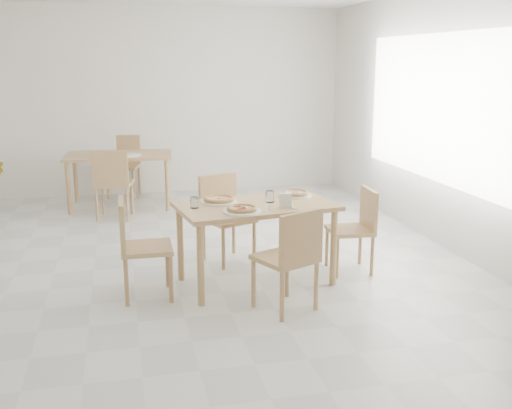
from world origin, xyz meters
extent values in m
plane|color=silver|center=(0.00, 0.00, 0.00)|extent=(7.00, 7.00, 0.00)
plane|color=silver|center=(0.00, 3.50, 1.40)|extent=(6.00, 0.00, 6.00)
plane|color=silver|center=(0.00, -3.50, 1.40)|extent=(6.00, 0.00, 6.00)
plane|color=silver|center=(3.00, 0.00, 1.40)|extent=(0.00, 7.00, 7.00)
cube|color=white|center=(2.98, 0.30, 1.50)|extent=(1.60, 0.02, 3.20)
cube|color=tan|center=(0.73, -0.68, 0.73)|extent=(1.50, 1.00, 0.04)
cylinder|color=tan|center=(0.16, -1.09, 0.35)|extent=(0.06, 0.06, 0.71)
cylinder|color=tan|center=(1.40, -0.90, 0.35)|extent=(0.06, 0.06, 0.71)
cylinder|color=tan|center=(0.06, -0.45, 0.35)|extent=(0.06, 0.06, 0.71)
cylinder|color=tan|center=(1.30, -0.26, 0.35)|extent=(0.06, 0.06, 0.71)
cube|color=tan|center=(0.83, -1.31, 0.44)|extent=(0.57, 0.57, 0.04)
cube|color=tan|center=(0.91, -1.49, 0.66)|extent=(0.41, 0.22, 0.41)
cylinder|color=tan|center=(0.92, -1.07, 0.21)|extent=(0.04, 0.04, 0.42)
cylinder|color=tan|center=(0.58, -1.22, 0.21)|extent=(0.04, 0.04, 0.42)
cylinder|color=tan|center=(1.07, -1.40, 0.21)|extent=(0.04, 0.04, 0.42)
cylinder|color=tan|center=(0.74, -1.56, 0.21)|extent=(0.04, 0.04, 0.42)
cube|color=tan|center=(0.60, -0.02, 0.45)|extent=(0.57, 0.57, 0.04)
cube|color=tan|center=(0.52, 0.16, 0.67)|extent=(0.42, 0.21, 0.41)
cylinder|color=tan|center=(0.50, -0.26, 0.21)|extent=(0.04, 0.04, 0.42)
cylinder|color=tan|center=(0.84, -0.12, 0.21)|extent=(0.04, 0.04, 0.42)
cylinder|color=tan|center=(0.35, 0.08, 0.21)|extent=(0.04, 0.04, 0.42)
cylinder|color=tan|center=(0.70, 0.23, 0.21)|extent=(0.04, 0.04, 0.42)
cube|color=tan|center=(-0.26, -0.79, 0.44)|extent=(0.43, 0.43, 0.04)
cube|color=tan|center=(-0.45, -0.79, 0.67)|extent=(0.04, 0.43, 0.41)
cylinder|color=tan|center=(-0.08, -0.98, 0.21)|extent=(0.04, 0.04, 0.42)
cylinder|color=tan|center=(-0.07, -0.61, 0.21)|extent=(0.04, 0.04, 0.42)
cylinder|color=tan|center=(-0.45, -0.97, 0.21)|extent=(0.04, 0.04, 0.42)
cylinder|color=tan|center=(-0.44, -0.61, 0.21)|extent=(0.04, 0.04, 0.42)
cube|color=tan|center=(1.69, -0.57, 0.41)|extent=(0.43, 0.43, 0.04)
cube|color=tan|center=(1.87, -0.58, 0.62)|extent=(0.06, 0.40, 0.38)
cylinder|color=tan|center=(1.53, -0.39, 0.20)|extent=(0.03, 0.03, 0.39)
cylinder|color=tan|center=(1.50, -0.73, 0.20)|extent=(0.03, 0.03, 0.39)
cylinder|color=tan|center=(1.87, -0.41, 0.20)|extent=(0.03, 0.03, 0.39)
cylinder|color=tan|center=(1.85, -0.75, 0.20)|extent=(0.03, 0.03, 0.39)
cylinder|color=white|center=(0.42, -0.55, 0.76)|extent=(0.33, 0.33, 0.02)
cylinder|color=white|center=(1.17, -0.45, 0.76)|extent=(0.31, 0.31, 0.02)
cylinder|color=white|center=(0.55, -0.95, 0.76)|extent=(0.33, 0.33, 0.02)
cylinder|color=tan|center=(0.42, -0.55, 0.77)|extent=(0.35, 0.35, 0.01)
torus|color=tan|center=(0.42, -0.55, 0.78)|extent=(0.35, 0.35, 0.03)
cylinder|color=#D44825|center=(0.42, -0.55, 0.78)|extent=(0.27, 0.27, 0.01)
ellipsoid|color=#155C1E|center=(0.42, -0.55, 0.79)|extent=(0.05, 0.05, 0.01)
cylinder|color=tan|center=(1.17, -0.45, 0.77)|extent=(0.26, 0.26, 0.01)
torus|color=tan|center=(1.17, -0.45, 0.78)|extent=(0.27, 0.27, 0.03)
cylinder|color=beige|center=(1.17, -0.45, 0.78)|extent=(0.20, 0.20, 0.01)
cylinder|color=tan|center=(0.55, -0.95, 0.77)|extent=(0.28, 0.28, 0.01)
torus|color=tan|center=(0.55, -0.95, 0.78)|extent=(0.29, 0.29, 0.03)
cylinder|color=#D44825|center=(0.55, -0.95, 0.78)|extent=(0.22, 0.22, 0.01)
cylinder|color=white|center=(0.17, -0.70, 0.80)|extent=(0.07, 0.07, 0.10)
cylinder|color=white|center=(0.87, -0.63, 0.80)|extent=(0.08, 0.08, 0.11)
cube|color=silver|center=(0.95, -0.87, 0.76)|extent=(0.13, 0.08, 0.01)
cube|color=white|center=(0.95, -0.87, 0.82)|extent=(0.11, 0.07, 0.12)
cube|color=silver|center=(0.82, -0.85, 0.75)|extent=(0.06, 0.19, 0.01)
cube|color=silver|center=(1.00, -0.91, 0.75)|extent=(0.10, 0.17, 0.01)
cube|color=tan|center=(-0.46, 2.64, 0.73)|extent=(1.50, 0.93, 0.04)
cylinder|color=tan|center=(-1.13, 2.35, 0.35)|extent=(0.06, 0.06, 0.71)
cylinder|color=tan|center=(0.17, 2.26, 0.35)|extent=(0.06, 0.06, 0.71)
cylinder|color=tan|center=(-1.08, 3.03, 0.35)|extent=(0.06, 0.06, 0.71)
cylinder|color=tan|center=(0.22, 2.94, 0.35)|extent=(0.06, 0.06, 0.71)
cube|color=tan|center=(-0.53, 2.01, 0.46)|extent=(0.52, 0.52, 0.04)
cube|color=tan|center=(-0.57, 1.81, 0.69)|extent=(0.45, 0.12, 0.43)
cylinder|color=tan|center=(-0.31, 2.17, 0.22)|extent=(0.04, 0.04, 0.44)
cylinder|color=tan|center=(-0.69, 2.24, 0.22)|extent=(0.04, 0.04, 0.44)
cylinder|color=tan|center=(-0.38, 1.79, 0.22)|extent=(0.04, 0.04, 0.44)
cylinder|color=tan|center=(-0.76, 1.86, 0.22)|extent=(0.04, 0.04, 0.44)
cube|color=tan|center=(-0.40, 3.29, 0.46)|extent=(0.55, 0.55, 0.04)
cube|color=tan|center=(-0.35, 3.49, 0.70)|extent=(0.45, 0.15, 0.43)
cylinder|color=tan|center=(-0.64, 3.15, 0.22)|extent=(0.04, 0.04, 0.44)
cylinder|color=tan|center=(-0.26, 3.06, 0.22)|extent=(0.04, 0.04, 0.44)
cylinder|color=tan|center=(-0.54, 3.53, 0.22)|extent=(0.04, 0.04, 0.44)
cylinder|color=tan|center=(-0.17, 3.43, 0.22)|extent=(0.04, 0.04, 0.44)
cylinder|color=white|center=(-0.32, 2.47, 0.76)|extent=(0.32, 0.32, 0.02)
camera|label=1|loc=(-0.45, -5.78, 2.01)|focal=42.00mm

